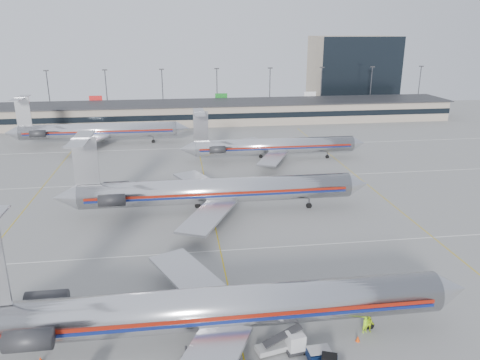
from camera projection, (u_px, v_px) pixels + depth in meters
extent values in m
plane|color=gray|center=(229.00, 291.00, 52.27)|extent=(260.00, 260.00, 0.00)
cube|color=silver|center=(220.00, 251.00, 61.68)|extent=(160.00, 0.15, 0.02)
cube|color=gray|center=(192.00, 113.00, 143.60)|extent=(160.00, 16.00, 6.00)
cube|color=black|center=(193.00, 117.00, 135.91)|extent=(160.00, 0.20, 1.60)
cube|color=#2D2D30|center=(192.00, 103.00, 142.63)|extent=(162.00, 17.00, 0.30)
cylinder|color=#38383D|center=(49.00, 95.00, 149.50)|extent=(0.30, 0.30, 15.00)
cube|color=#2D2D30|center=(46.00, 71.00, 147.14)|extent=(1.60, 0.40, 0.35)
cylinder|color=#38383D|center=(107.00, 94.00, 151.85)|extent=(0.30, 0.30, 15.00)
cube|color=#2D2D30|center=(105.00, 70.00, 149.49)|extent=(1.60, 0.40, 0.35)
cylinder|color=#38383D|center=(163.00, 93.00, 154.20)|extent=(0.30, 0.30, 15.00)
cube|color=#2D2D30|center=(162.00, 69.00, 151.84)|extent=(1.60, 0.40, 0.35)
cylinder|color=#38383D|center=(217.00, 92.00, 156.55)|extent=(0.30, 0.30, 15.00)
cube|color=#2D2D30|center=(217.00, 69.00, 154.19)|extent=(1.60, 0.40, 0.35)
cylinder|color=#38383D|center=(270.00, 91.00, 158.91)|extent=(0.30, 0.30, 15.00)
cube|color=#2D2D30|center=(270.00, 68.00, 156.54)|extent=(1.60, 0.40, 0.35)
cylinder|color=#38383D|center=(321.00, 90.00, 161.26)|extent=(0.30, 0.30, 15.00)
cube|color=#2D2D30|center=(322.00, 67.00, 158.89)|extent=(1.60, 0.40, 0.35)
cylinder|color=#38383D|center=(371.00, 89.00, 163.61)|extent=(0.30, 0.30, 15.00)
cube|color=#2D2D30|center=(373.00, 67.00, 161.25)|extent=(1.60, 0.40, 0.35)
cylinder|color=#38383D|center=(419.00, 88.00, 165.96)|extent=(0.30, 0.30, 15.00)
cube|color=#2D2D30|center=(421.00, 66.00, 163.60)|extent=(1.60, 0.40, 0.35)
cube|color=tan|center=(352.00, 71.00, 176.99)|extent=(30.00, 20.00, 25.00)
cylinder|color=silver|center=(219.00, 308.00, 42.69)|extent=(41.97, 3.88, 3.88)
cone|color=silver|center=(450.00, 290.00, 45.65)|extent=(3.36, 3.88, 3.88)
cube|color=maroon|center=(221.00, 319.00, 40.80)|extent=(39.88, 0.05, 0.37)
cube|color=#0C1857|center=(221.00, 323.00, 40.93)|extent=(39.88, 0.05, 0.29)
cube|color=#B2B2B7|center=(193.00, 279.00, 49.66)|extent=(9.76, 14.23, 0.34)
cylinder|color=#2D2D30|center=(47.00, 300.00, 43.35)|extent=(3.78, 1.78, 1.78)
cylinder|color=#2D2D30|center=(28.00, 341.00, 37.72)|extent=(3.78, 1.78, 1.78)
cylinder|color=#2D2D30|center=(370.00, 321.00, 45.48)|extent=(0.21, 0.21, 1.73)
cylinder|color=#2D2D30|center=(186.00, 355.00, 40.78)|extent=(0.21, 0.21, 1.73)
cylinder|color=#2D2D30|center=(185.00, 321.00, 45.52)|extent=(0.21, 0.21, 1.73)
cylinder|color=black|center=(369.00, 325.00, 45.64)|extent=(0.94, 0.31, 0.94)
cylinder|color=silver|center=(218.00, 191.00, 73.24)|extent=(42.35, 3.92, 3.92)
cone|color=silver|center=(358.00, 184.00, 76.22)|extent=(3.39, 3.92, 3.92)
cone|color=#B2B2B7|center=(65.00, 198.00, 70.22)|extent=(3.81, 3.92, 3.92)
cube|color=maroon|center=(219.00, 194.00, 71.33)|extent=(40.23, 0.05, 0.37)
cube|color=#0C1857|center=(219.00, 196.00, 71.47)|extent=(40.23, 0.05, 0.30)
cube|color=#B2B2B7|center=(202.00, 183.00, 80.27)|extent=(9.85, 14.35, 0.34)
cube|color=#B2B2B7|center=(208.00, 215.00, 66.31)|extent=(9.85, 14.35, 0.34)
cube|color=#B2B2B7|center=(86.00, 161.00, 68.95)|extent=(3.60, 0.26, 7.20)
cube|color=#B2B2B7|center=(81.00, 139.00, 67.86)|extent=(2.54, 11.12, 0.19)
cylinder|color=#2D2D30|center=(116.00, 187.00, 73.90)|extent=(3.81, 1.80, 1.80)
cylinder|color=#2D2D30|center=(112.00, 200.00, 68.22)|extent=(3.81, 1.80, 1.80)
cylinder|color=#2D2D30|center=(309.00, 203.00, 76.05)|extent=(0.21, 0.21, 1.75)
cylinder|color=#2D2D30|center=(199.00, 214.00, 71.31)|extent=(0.21, 0.21, 1.75)
cylinder|color=#2D2D30|center=(198.00, 203.00, 76.09)|extent=(0.21, 0.21, 1.75)
cylinder|color=black|center=(309.00, 206.00, 76.21)|extent=(0.95, 0.32, 0.95)
cylinder|color=silver|center=(275.00, 146.00, 102.72)|extent=(35.23, 3.43, 3.43)
cone|color=silver|center=(358.00, 143.00, 105.22)|extent=(2.97, 3.43, 3.43)
cone|color=#B2B2B7|center=(187.00, 149.00, 100.20)|extent=(3.34, 3.43, 3.43)
cube|color=maroon|center=(277.00, 147.00, 101.05)|extent=(33.46, 0.05, 0.32)
cube|color=#0C1857|center=(277.00, 149.00, 101.17)|extent=(33.46, 0.05, 0.26)
cube|color=#B2B2B7|center=(262.00, 143.00, 108.88)|extent=(8.62, 12.57, 0.30)
cube|color=#B2B2B7|center=(273.00, 158.00, 96.66)|extent=(8.62, 12.57, 0.30)
cube|color=#B2B2B7|center=(201.00, 126.00, 99.09)|extent=(3.15, 0.23, 6.30)
cube|color=#B2B2B7|center=(199.00, 112.00, 98.13)|extent=(2.22, 9.73, 0.17)
cylinder|color=#2D2D30|center=(215.00, 144.00, 103.43)|extent=(3.34, 1.58, 1.58)
cylinder|color=#2D2D30|center=(218.00, 150.00, 98.45)|extent=(3.34, 1.58, 1.58)
cylinder|color=#2D2D30|center=(327.00, 155.00, 105.07)|extent=(0.19, 0.19, 1.53)
cylinder|color=#2D2D30|center=(264.00, 160.00, 101.03)|extent=(0.19, 0.19, 1.53)
cylinder|color=#2D2D30|center=(261.00, 155.00, 105.22)|extent=(0.19, 0.19, 1.53)
cylinder|color=black|center=(327.00, 157.00, 105.20)|extent=(0.83, 0.28, 0.83)
cylinder|color=silver|center=(100.00, 131.00, 116.63)|extent=(38.07, 3.71, 3.71)
cone|color=silver|center=(183.00, 128.00, 119.33)|extent=(3.21, 3.71, 3.71)
cone|color=#B2B2B7|center=(12.00, 133.00, 113.91)|extent=(3.61, 3.71, 3.71)
cube|color=maroon|center=(99.00, 132.00, 114.83)|extent=(36.17, 0.05, 0.35)
cube|color=#0C1857|center=(99.00, 133.00, 114.96)|extent=(36.17, 0.05, 0.28)
cube|color=#B2B2B7|center=(96.00, 129.00, 123.29)|extent=(9.32, 13.58, 0.32)
cube|color=#B2B2B7|center=(87.00, 141.00, 110.08)|extent=(9.32, 13.58, 0.32)
cube|color=#B2B2B7|center=(23.00, 111.00, 112.71)|extent=(3.41, 0.25, 6.81)
cube|color=#B2B2B7|center=(20.00, 98.00, 111.67)|extent=(2.40, 10.52, 0.18)
cylinder|color=#2D2D30|center=(44.00, 129.00, 117.40)|extent=(3.61, 1.70, 1.70)
cylinder|color=#2D2D30|center=(38.00, 134.00, 112.02)|extent=(3.61, 1.70, 1.70)
cylinder|color=#2D2D30|center=(153.00, 140.00, 119.17)|extent=(0.20, 0.20, 1.65)
cylinder|color=#2D2D30|center=(87.00, 144.00, 114.81)|extent=(0.20, 0.20, 1.65)
cylinder|color=#2D2D30|center=(90.00, 139.00, 119.34)|extent=(0.20, 0.20, 1.65)
cylinder|color=black|center=(153.00, 141.00, 119.32)|extent=(0.90, 0.30, 0.90)
cube|color=black|center=(329.00, 356.00, 38.95)|extent=(1.58, 1.45, 0.09)
cube|color=#091534|center=(319.00, 355.00, 41.21)|extent=(2.08, 1.48, 0.74)
cube|color=#9F9F9F|center=(319.00, 350.00, 41.05)|extent=(2.08, 1.48, 0.06)
cylinder|color=black|center=(325.00, 353.00, 41.98)|extent=(0.38, 0.15, 0.38)
cylinder|color=black|center=(309.00, 355.00, 41.78)|extent=(0.38, 0.15, 0.38)
cube|color=#2D2D30|center=(295.00, 349.00, 42.41)|extent=(2.01, 1.76, 0.30)
cube|color=silver|center=(295.00, 341.00, 42.13)|extent=(1.70, 1.62, 1.49)
cylinder|color=black|center=(301.00, 346.00, 43.10)|extent=(0.24, 0.12, 0.24)
cylinder|color=black|center=(304.00, 354.00, 41.98)|extent=(0.24, 0.12, 0.24)
cylinder|color=black|center=(286.00, 347.00, 42.92)|extent=(0.24, 0.12, 0.24)
cylinder|color=black|center=(289.00, 355.00, 41.79)|extent=(0.24, 0.12, 0.24)
cube|color=#9F9F9F|center=(276.00, 347.00, 42.38)|extent=(3.83, 2.09, 0.50)
cube|color=#2D2D30|center=(283.00, 336.00, 42.10)|extent=(3.79, 1.71, 1.30)
cylinder|color=black|center=(288.00, 344.00, 43.14)|extent=(0.50, 0.16, 0.50)
cylinder|color=black|center=(291.00, 352.00, 42.10)|extent=(0.50, 0.16, 0.50)
cylinder|color=black|center=(260.00, 346.00, 42.80)|extent=(0.50, 0.16, 0.50)
cylinder|color=black|center=(263.00, 354.00, 41.75)|extent=(0.50, 0.16, 0.50)
imported|color=#A2EE16|center=(365.00, 324.00, 44.88)|extent=(0.77, 0.64, 1.82)
imported|color=#A1C612|center=(369.00, 324.00, 44.97)|extent=(1.08, 1.02, 1.77)
cone|color=#E03E07|center=(358.00, 339.00, 43.79)|extent=(0.46, 0.46, 0.56)
cone|color=#E03E07|center=(40.00, 360.00, 40.97)|extent=(0.55, 0.55, 0.60)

